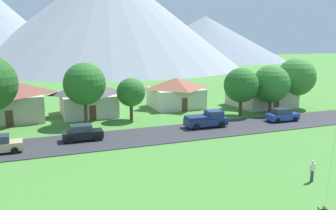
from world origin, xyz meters
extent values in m
cube|color=#2D2D33|center=(0.00, 29.27, 0.04)|extent=(160.00, 7.27, 0.08)
cone|color=gray|center=(72.91, 156.69, 10.94)|extent=(81.06, 81.06, 21.88)
cone|color=#8E939E|center=(18.11, 130.28, 19.39)|extent=(100.45, 100.45, 38.78)
cube|color=beige|center=(-13.74, 43.48, 1.75)|extent=(8.41, 7.38, 3.50)
pyramid|color=brown|center=(-13.74, 43.48, 4.46)|extent=(9.08, 7.97, 1.92)
cube|color=brown|center=(-13.74, 39.77, 1.00)|extent=(0.90, 0.06, 2.00)
cube|color=beige|center=(10.38, 44.11, 1.51)|extent=(7.56, 6.96, 3.02)
pyramid|color=brown|center=(10.38, 44.11, 3.86)|extent=(8.16, 7.52, 1.66)
cube|color=brown|center=(10.38, 40.61, 1.00)|extent=(0.90, 0.06, 2.00)
cube|color=beige|center=(23.64, 40.10, 1.73)|extent=(8.68, 7.96, 3.46)
pyramid|color=#474247|center=(23.64, 40.10, 4.41)|extent=(9.38, 8.60, 1.90)
cube|color=brown|center=(23.64, 36.10, 1.00)|extent=(0.90, 0.06, 2.00)
cube|color=beige|center=(-3.53, 43.38, 1.52)|extent=(7.27, 7.87, 3.04)
pyramid|color=#474247|center=(-3.53, 43.38, 3.88)|extent=(7.85, 8.50, 1.67)
cube|color=brown|center=(-3.53, 39.43, 1.00)|extent=(0.90, 0.06, 2.00)
cylinder|color=#4C3823|center=(1.33, 37.82, 1.17)|extent=(0.44, 0.44, 2.33)
sphere|color=#286623|center=(1.33, 37.82, 3.76)|extent=(3.82, 3.82, 3.82)
cylinder|color=brown|center=(27.77, 36.91, 1.33)|extent=(0.44, 0.44, 2.65)
sphere|color=#3D7F33|center=(27.77, 36.91, 4.89)|extent=(5.95, 5.95, 5.95)
cylinder|color=#4C3823|center=(21.56, 34.95, 1.13)|extent=(0.44, 0.44, 2.26)
sphere|color=#33752D|center=(21.56, 34.95, 4.30)|extent=(5.44, 5.44, 5.44)
cylinder|color=#4C3823|center=(16.49, 34.94, 1.26)|extent=(0.44, 0.44, 2.52)
sphere|color=#286623|center=(16.49, 34.94, 4.35)|extent=(4.88, 4.88, 4.88)
cylinder|color=#4C3823|center=(-4.70, 37.69, 1.59)|extent=(0.44, 0.44, 3.19)
sphere|color=#286623|center=(-4.70, 37.69, 5.19)|extent=(5.33, 5.33, 5.33)
cube|color=black|center=(-6.21, 30.03, 0.68)|extent=(4.24, 1.89, 0.80)
cube|color=#2D3847|center=(-6.36, 30.03, 1.42)|extent=(2.23, 1.63, 0.68)
cylinder|color=black|center=(-4.83, 30.92, 0.40)|extent=(0.65, 0.25, 0.64)
cylinder|color=black|center=(-4.88, 29.08, 0.40)|extent=(0.65, 0.25, 0.64)
cylinder|color=black|center=(-7.53, 30.98, 0.40)|extent=(0.65, 0.25, 0.64)
cylinder|color=black|center=(-7.58, 29.14, 0.40)|extent=(0.65, 0.25, 0.64)
cylinder|color=black|center=(-12.88, 29.51, 0.40)|extent=(0.64, 0.25, 0.64)
cylinder|color=black|center=(-12.85, 27.67, 0.40)|extent=(0.64, 0.25, 0.64)
cube|color=#2847A8|center=(19.63, 29.72, 0.68)|extent=(4.27, 1.96, 0.80)
cube|color=#2D3847|center=(19.48, 29.72, 1.42)|extent=(2.26, 1.67, 0.68)
cylinder|color=black|center=(21.01, 30.58, 0.40)|extent=(0.65, 0.26, 0.64)
cylinder|color=black|center=(20.94, 28.75, 0.40)|extent=(0.65, 0.26, 0.64)
cylinder|color=black|center=(18.31, 30.69, 0.40)|extent=(0.65, 0.26, 0.64)
cylinder|color=black|center=(18.24, 28.85, 0.40)|extent=(0.65, 0.26, 0.64)
cube|color=navy|center=(8.69, 30.43, 0.75)|extent=(5.22, 2.06, 0.84)
cube|color=navy|center=(9.79, 30.42, 1.62)|extent=(1.92, 1.86, 0.90)
cube|color=#2D3847|center=(9.79, 30.42, 1.89)|extent=(1.64, 1.90, 0.28)
cube|color=navy|center=(7.54, 30.45, 1.35)|extent=(2.72, 1.99, 0.36)
cylinder|color=black|center=(10.40, 31.43, 0.46)|extent=(0.76, 0.29, 0.76)
cylinder|color=black|center=(10.38, 29.39, 0.46)|extent=(0.76, 0.29, 0.76)
cylinder|color=black|center=(7.00, 31.47, 0.46)|extent=(0.76, 0.29, 0.76)
cylinder|color=black|center=(6.98, 29.43, 0.46)|extent=(0.76, 0.29, 0.76)
sphere|color=#9E7051|center=(3.64, 6.37, 1.57)|extent=(0.21, 0.21, 0.21)
cylinder|color=#3D3D42|center=(8.51, 12.45, 0.44)|extent=(0.24, 0.24, 0.88)
cube|color=white|center=(8.51, 12.45, 1.17)|extent=(0.36, 0.22, 0.58)
sphere|color=beige|center=(8.51, 12.45, 1.57)|extent=(0.21, 0.21, 0.21)
cylinder|color=white|center=(8.29, 12.45, 1.12)|extent=(0.12, 0.18, 0.59)
cylinder|color=white|center=(8.73, 12.45, 1.12)|extent=(0.12, 0.18, 0.59)
camera|label=1|loc=(-11.11, -7.58, 10.75)|focal=38.20mm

